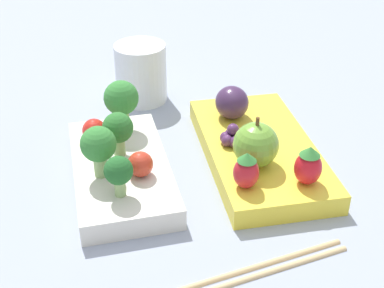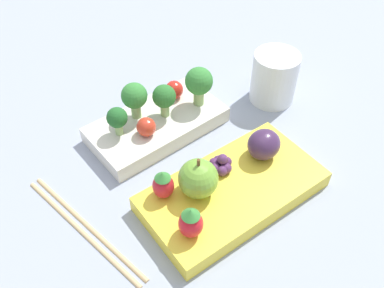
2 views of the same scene
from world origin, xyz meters
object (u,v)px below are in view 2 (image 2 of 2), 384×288
object	(u,v)px
cherry_tomato_0	(174,90)
chopsticks_pair	(84,227)
broccoli_floret_3	(167,96)
cherry_tomato_1	(146,127)
broccoli_floret_0	(117,118)
apple	(198,179)
grape_cluster	(221,165)
bento_box_fruit	(233,191)
broccoli_floret_1	(134,97)
broccoli_floret_2	(199,82)
strawberry_0	(163,185)
strawberry_1	(191,222)
plum	(264,144)
bento_box_savoury	(157,125)
drinking_cup	(274,78)

from	to	relation	value
cherry_tomato_0	chopsticks_pair	world-z (taller)	cherry_tomato_0
broccoli_floret_3	cherry_tomato_1	size ratio (longest dim) A/B	1.90
broccoli_floret_0	cherry_tomato_1	world-z (taller)	broccoli_floret_0
apple	grape_cluster	distance (m)	0.05
bento_box_fruit	broccoli_floret_3	xyz separation A→B (m)	(0.01, 0.16, 0.04)
bento_box_fruit	cherry_tomato_1	bearing A→B (deg)	104.31
broccoli_floret_3	grape_cluster	bearing A→B (deg)	-92.86
broccoli_floret_1	broccoli_floret_2	distance (m)	0.09
strawberry_0	strawberry_1	size ratio (longest dim) A/B	0.94
broccoli_floret_1	apple	world-z (taller)	same
broccoli_floret_3	chopsticks_pair	world-z (taller)	broccoli_floret_3
broccoli_floret_1	grape_cluster	xyz separation A→B (m)	(0.03, -0.15, -0.03)
bento_box_fruit	broccoli_floret_1	bearing A→B (deg)	98.62
cherry_tomato_1	strawberry_1	distance (m)	0.17
broccoli_floret_0	plum	world-z (taller)	broccoli_floret_0
cherry_tomato_1	plum	xyz separation A→B (m)	(0.10, -0.12, 0.01)
bento_box_savoury	plum	bearing A→B (deg)	-63.48
drinking_cup	cherry_tomato_1	bearing A→B (deg)	172.54
plum	grape_cluster	size ratio (longest dim) A/B	1.36
bento_box_fruit	chopsticks_pair	bearing A→B (deg)	157.62
bento_box_fruit	broccoli_floret_1	xyz separation A→B (m)	(-0.03, 0.18, 0.05)
grape_cluster	drinking_cup	size ratio (longest dim) A/B	0.41
broccoli_floret_2	cherry_tomato_1	distance (m)	0.10
broccoli_floret_2	apple	distance (m)	0.17
drinking_cup	broccoli_floret_2	bearing A→B (deg)	162.80
broccoli_floret_3	apple	distance (m)	0.15
strawberry_0	bento_box_savoury	bearing A→B (deg)	59.95
cherry_tomato_0	drinking_cup	size ratio (longest dim) A/B	0.34
bento_box_fruit	broccoli_floret_0	xyz separation A→B (m)	(-0.07, 0.16, 0.04)
chopsticks_pair	strawberry_1	bearing A→B (deg)	-46.36
broccoli_floret_1	grape_cluster	bearing A→B (deg)	-77.92
bento_box_fruit	apple	size ratio (longest dim) A/B	4.02
bento_box_fruit	chopsticks_pair	distance (m)	0.19
cherry_tomato_0	apple	bearing A→B (deg)	-116.47
plum	drinking_cup	distance (m)	0.15
broccoli_floret_1	cherry_tomato_0	size ratio (longest dim) A/B	2.07
broccoli_floret_3	cherry_tomato_0	bearing A→B (deg)	39.76
broccoli_floret_0	broccoli_floret_3	bearing A→B (deg)	-4.72
drinking_cup	broccoli_floret_1	bearing A→B (deg)	161.73
cherry_tomato_1	strawberry_0	size ratio (longest dim) A/B	0.66
broccoli_floret_2	plum	xyz separation A→B (m)	(0.00, -0.13, -0.02)
bento_box_fruit	broccoli_floret_2	world-z (taller)	broccoli_floret_2
cherry_tomato_0	cherry_tomato_1	size ratio (longest dim) A/B	1.02
broccoli_floret_3	cherry_tomato_1	bearing A→B (deg)	-159.44
broccoli_floret_2	broccoli_floret_3	world-z (taller)	broccoli_floret_2
strawberry_0	broccoli_floret_0	bearing A→B (deg)	84.83
broccoli_floret_3	drinking_cup	xyz separation A→B (m)	(0.17, -0.05, -0.02)
apple	chopsticks_pair	distance (m)	0.15
broccoli_floret_1	cherry_tomato_0	distance (m)	0.07
broccoli_floret_0	strawberry_0	world-z (taller)	broccoli_floret_0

